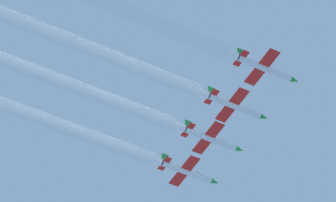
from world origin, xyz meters
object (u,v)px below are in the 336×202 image
Objects in this scene: jet_inner_left at (212,139)px; jet_center at (236,106)px; jet_inner_right at (266,69)px; jet_far_left at (188,172)px.

jet_center is (9.15, -0.22, 0.27)m from jet_inner_left.
jet_inner_right is (19.64, -0.36, 0.09)m from jet_inner_left.
jet_inner_left reaches higher than jet_far_left.
jet_inner_right reaches higher than jet_inner_left.
jet_far_left is at bearing 178.49° from jet_inner_right.
jet_inner_left is at bearing 178.61° from jet_center.
jet_center reaches higher than jet_inner_left.
jet_center is at bearing -1.93° from jet_far_left.
jet_inner_left is at bearing -2.43° from jet_far_left.
jet_center is 1.00× the size of jet_inner_right.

